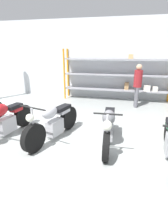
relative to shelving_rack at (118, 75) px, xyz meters
The scene contains 7 objects.
ground_plane 4.57m from the shelving_rack, 98.99° to the right, with size 30.00×30.00×0.00m, color #9EA3A0.
back_wall 1.02m from the shelving_rack, 152.01° to the left, with size 30.00×0.08×3.60m.
shelving_rack is the anchor object (origin of this frame).
motorcycle_red 5.27m from the shelving_rack, 122.04° to the right, with size 0.68×2.12×1.05m.
motorcycle_silver 4.55m from the shelving_rack, 108.69° to the right, with size 0.89×2.08×1.06m.
motorcycle_grey 4.30m from the shelving_rack, 90.31° to the right, with size 0.57×2.03×1.04m.
person_browsing 1.23m from the shelving_rack, 49.08° to the right, with size 0.36×0.36×1.72m.
Camera 1 is at (0.95, -3.77, 2.21)m, focal length 28.00 mm.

